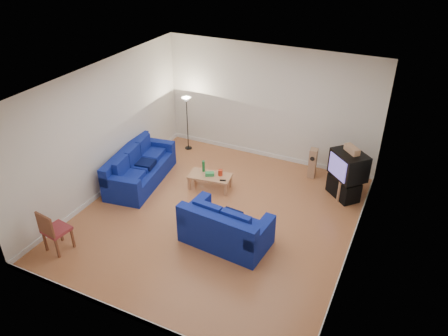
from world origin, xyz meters
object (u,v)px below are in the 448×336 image
at_px(sofa_loveseat, 225,230).
at_px(coffee_table, 210,177).
at_px(sofa_three_seat, 139,170).
at_px(television, 349,165).
at_px(tv_stand, 343,187).

xyz_separation_m(sofa_loveseat, coffee_table, (-1.25, 1.78, -0.01)).
relative_size(sofa_three_seat, television, 2.39).
bearing_deg(sofa_three_seat, television, 98.18).
distance_m(sofa_three_seat, sofa_loveseat, 3.33).
distance_m(tv_stand, television, 0.67).
bearing_deg(sofa_loveseat, tv_stand, 61.90).
xyz_separation_m(sofa_three_seat, television, (4.97, 1.52, 0.59)).
relative_size(sofa_three_seat, tv_stand, 2.99).
relative_size(coffee_table, tv_stand, 1.37).
distance_m(sofa_loveseat, tv_stand, 3.42).
relative_size(sofa_loveseat, television, 1.85).
bearing_deg(television, sofa_three_seat, -119.10).
xyz_separation_m(coffee_table, tv_stand, (3.11, 1.09, -0.08)).
xyz_separation_m(sofa_three_seat, coffee_table, (1.82, 0.48, -0.00)).
distance_m(sofa_loveseat, television, 3.44).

